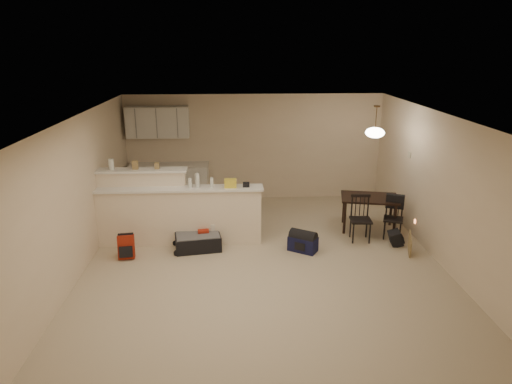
{
  "coord_description": "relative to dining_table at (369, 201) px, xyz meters",
  "views": [
    {
      "loc": [
        -0.49,
        -7.08,
        3.58
      ],
      "look_at": [
        -0.1,
        0.7,
        1.05
      ],
      "focal_mm": 32.0,
      "sensor_mm": 36.0,
      "label": 1
    }
  ],
  "objects": [
    {
      "name": "jar",
      "position": [
        -4.93,
        -0.26,
        0.88
      ],
      "size": [
        0.1,
        0.1,
        0.2
      ],
      "primitive_type": "cylinder",
      "color": "silver",
      "rests_on": "breakfast_bar"
    },
    {
      "name": "dining_chair_far",
      "position": [
        0.35,
        -0.45,
        -0.2
      ],
      "size": [
        0.46,
        0.45,
        0.82
      ],
      "primitive_type": null,
      "rotation": [
        0.0,
        0.0,
        -0.37
      ],
      "color": "black",
      "rests_on": "ground"
    },
    {
      "name": "red_backpack",
      "position": [
        -4.59,
        -1.08,
        -0.4
      ],
      "size": [
        0.3,
        0.21,
        0.42
      ],
      "primitive_type": "cube",
      "rotation": [
        0.0,
        0.0,
        0.13
      ],
      "color": "#9D2211",
      "rests_on": "ground"
    },
    {
      "name": "dining_chair_near",
      "position": [
        -0.31,
        -0.54,
        -0.17
      ],
      "size": [
        0.41,
        0.39,
        0.88
      ],
      "primitive_type": null,
      "rotation": [
        0.0,
        0.0,
        -0.07
      ],
      "color": "black",
      "rests_on": "ground"
    },
    {
      "name": "navy_duffel",
      "position": [
        -1.46,
        -0.95,
        -0.47
      ],
      "size": [
        0.57,
        0.5,
        0.27
      ],
      "primitive_type": "cube",
      "rotation": [
        0.0,
        0.0,
        -0.56
      ],
      "color": "#121438",
      "rests_on": "ground"
    },
    {
      "name": "pouch",
      "position": [
        -2.47,
        -0.48,
        0.52
      ],
      "size": [
        0.12,
        0.1,
        0.08
      ],
      "primitive_type": "cube",
      "color": "#977C4E",
      "rests_on": "breakfast_bar"
    },
    {
      "name": "suitcase",
      "position": [
        -3.37,
        -0.77,
        -0.47
      ],
      "size": [
        0.88,
        0.65,
        0.27
      ],
      "primitive_type": "cube",
      "rotation": [
        0.0,
        0.0,
        0.16
      ],
      "color": "black",
      "rests_on": "ground"
    },
    {
      "name": "bag_lump",
      "position": [
        -2.76,
        -0.48,
        0.55
      ],
      "size": [
        0.22,
        0.18,
        0.14
      ],
      "primitive_type": "cube",
      "color": "#977C4E",
      "rests_on": "breakfast_bar"
    },
    {
      "name": "cardboard_sheet",
      "position": [
        0.43,
        -1.16,
        -0.43
      ],
      "size": [
        0.15,
        0.44,
        0.35
      ],
      "primitive_type": "cube",
      "rotation": [
        0.0,
        0.0,
        1.28
      ],
      "color": "#977C4E",
      "rests_on": "ground"
    },
    {
      "name": "pendant_lamp",
      "position": [
        -0.0,
        0.0,
        1.38
      ],
      "size": [
        0.36,
        0.36,
        0.62
      ],
      "color": "brown",
      "rests_on": "room"
    },
    {
      "name": "thermostat",
      "position": [
        0.78,
        0.17,
        0.89
      ],
      "size": [
        0.02,
        0.12,
        0.12
      ],
      "primitive_type": "cube",
      "color": "beige",
      "rests_on": "room"
    },
    {
      "name": "room",
      "position": [
        -2.2,
        -1.38,
        0.64
      ],
      "size": [
        7.0,
        7.02,
        2.5
      ],
      "color": "#C4B397",
      "rests_on": "ground"
    },
    {
      "name": "kitchen_counter",
      "position": [
        -4.2,
        1.81,
        -0.16
      ],
      "size": [
        1.8,
        0.6,
        0.9
      ],
      "primitive_type": "cube",
      "color": "white",
      "rests_on": "ground"
    },
    {
      "name": "extra_item_x",
      "position": [
        -3.49,
        -0.48,
        0.57
      ],
      "size": [
        0.07,
        0.07,
        0.17
      ],
      "primitive_type": "cylinder",
      "color": "silver",
      "rests_on": "breakfast_bar"
    },
    {
      "name": "cereal_box",
      "position": [
        -4.5,
        -0.26,
        0.86
      ],
      "size": [
        0.1,
        0.07,
        0.16
      ],
      "primitive_type": "cube",
      "color": "#977C4E",
      "rests_on": "breakfast_bar"
    },
    {
      "name": "breakfast_bar",
      "position": [
        -3.96,
        -0.4,
        0.0
      ],
      "size": [
        3.08,
        0.58,
        1.39
      ],
      "color": "#F6E3C7",
      "rests_on": "ground"
    },
    {
      "name": "dining_table",
      "position": [
        0.0,
        0.0,
        0.0
      ],
      "size": [
        1.23,
        0.94,
        0.69
      ],
      "rotation": [
        0.0,
        0.0,
        -0.2
      ],
      "color": "black",
      "rests_on": "ground"
    },
    {
      "name": "bottle_a",
      "position": [
        -3.36,
        -0.48,
        0.61
      ],
      "size": [
        0.07,
        0.07,
        0.26
      ],
      "primitive_type": "cylinder",
      "color": "silver",
      "rests_on": "breakfast_bar"
    },
    {
      "name": "black_daypack",
      "position": [
        0.31,
        -0.77,
        -0.48
      ],
      "size": [
        0.24,
        0.32,
        0.26
      ],
      "primitive_type": "cube",
      "rotation": [
        0.0,
        0.0,
        1.44
      ],
      "color": "black",
      "rests_on": "ground"
    },
    {
      "name": "small_box",
      "position": [
        -4.11,
        -0.26,
        0.84
      ],
      "size": [
        0.08,
        0.06,
        0.12
      ],
      "primitive_type": "cube",
      "color": "#977C4E",
      "rests_on": "breakfast_bar"
    },
    {
      "name": "upper_cabinets",
      "position": [
        -4.4,
        1.94,
        1.29
      ],
      "size": [
        1.4,
        0.34,
        0.7
      ],
      "primitive_type": "cube",
      "color": "white",
      "rests_on": "room"
    },
    {
      "name": "bottle_b",
      "position": [
        -3.1,
        -0.48,
        0.57
      ],
      "size": [
        0.06,
        0.06,
        0.18
      ],
      "primitive_type": "cylinder",
      "color": "silver",
      "rests_on": "breakfast_bar"
    }
  ]
}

